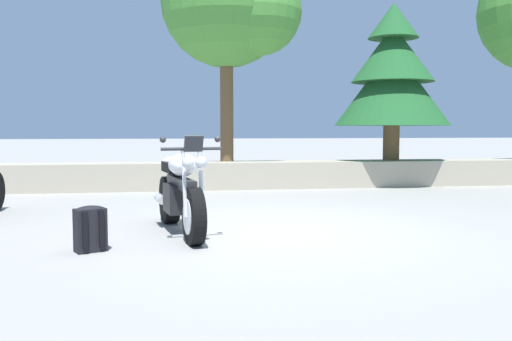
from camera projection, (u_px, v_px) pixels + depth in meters
name	position (u px, v px, depth m)	size (l,w,h in m)	color
ground_plane	(271.00, 232.00, 6.54)	(120.00, 120.00, 0.00)	gray
stone_wall	(229.00, 175.00, 11.25)	(36.00, 0.80, 0.55)	#A89E89
motorcycle_white_centre	(180.00, 193.00, 6.40)	(0.78, 2.05, 1.18)	black
rider_backpack	(90.00, 228.00, 5.47)	(0.35, 0.33, 0.47)	black
leafy_tree_far_left	(233.00, 5.00, 11.19)	(2.86, 2.72, 4.69)	brown
pine_tree_mid_left	(392.00, 74.00, 11.78)	(2.50, 2.50, 3.41)	brown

